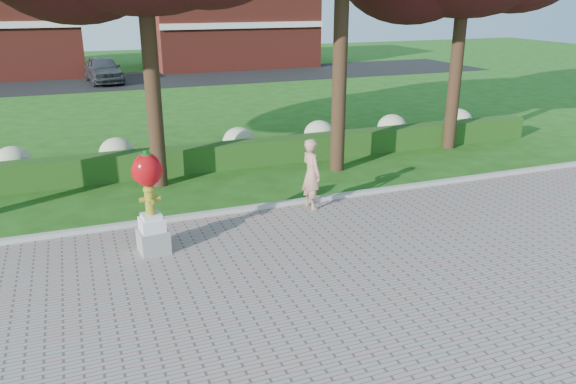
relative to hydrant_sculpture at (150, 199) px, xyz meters
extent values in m
plane|color=#204812|center=(2.85, -1.41, -1.23)|extent=(100.00, 100.00, 0.00)
cube|color=gray|center=(2.85, -5.41, -1.21)|extent=(40.00, 14.00, 0.04)
cube|color=#ADADA5|center=(2.85, 1.59, -1.16)|extent=(40.00, 0.18, 0.15)
cube|color=#1B4F16|center=(2.85, 5.59, -0.83)|extent=(24.00, 0.70, 0.80)
ellipsoid|color=#B8BB8E|center=(-3.15, 6.59, -0.68)|extent=(1.10, 1.10, 0.99)
ellipsoid|color=#B8BB8E|center=(-0.15, 6.59, -0.68)|extent=(1.10, 1.10, 0.99)
ellipsoid|color=#B8BB8E|center=(3.85, 6.59, -0.68)|extent=(1.10, 1.10, 0.99)
ellipsoid|color=#B8BB8E|center=(6.85, 6.59, -0.68)|extent=(1.10, 1.10, 0.99)
ellipsoid|color=#B8BB8E|center=(9.85, 6.59, -0.68)|extent=(1.10, 1.10, 0.99)
ellipsoid|color=#B8BB8E|center=(12.85, 6.59, -0.68)|extent=(1.10, 1.10, 0.99)
cube|color=black|center=(2.85, 26.59, -1.22)|extent=(50.00, 8.00, 0.02)
cube|color=maroon|center=(10.85, 32.59, 1.97)|extent=(12.00, 8.00, 6.40)
cylinder|color=black|center=(0.85, 4.59, 1.85)|extent=(0.44, 0.44, 6.16)
cylinder|color=black|center=(6.35, 4.09, 2.41)|extent=(0.44, 0.44, 7.28)
cylinder|color=black|center=(11.35, 5.09, 1.71)|extent=(0.44, 0.44, 5.88)
cube|color=gray|center=(0.00, 0.00, -0.95)|extent=(0.67, 0.67, 0.49)
cube|color=silver|center=(0.00, 0.00, -0.56)|extent=(0.54, 0.54, 0.27)
cube|color=silver|center=(0.00, 0.00, -0.38)|extent=(0.43, 0.43, 0.10)
cylinder|color=olive|center=(0.00, 0.00, -0.05)|extent=(0.22, 0.22, 0.55)
ellipsoid|color=olive|center=(0.00, 0.00, 0.22)|extent=(0.26, 0.26, 0.18)
cylinder|color=olive|center=(-0.16, 0.00, 0.01)|extent=(0.12, 0.11, 0.11)
cylinder|color=olive|center=(0.16, 0.00, 0.01)|extent=(0.12, 0.11, 0.11)
cylinder|color=olive|center=(0.00, -0.15, 0.01)|extent=(0.12, 0.12, 0.12)
cylinder|color=olive|center=(0.00, 0.00, 0.30)|extent=(0.08, 0.08, 0.05)
ellipsoid|color=#AB090E|center=(0.00, 0.00, 0.65)|extent=(0.62, 0.55, 0.71)
ellipsoid|color=#AB090E|center=(-0.18, 0.00, 0.63)|extent=(0.30, 0.30, 0.45)
ellipsoid|color=#AB090E|center=(0.18, 0.00, 0.63)|extent=(0.30, 0.30, 0.45)
cylinder|color=#135315|center=(0.00, 0.00, 1.00)|extent=(0.10, 0.10, 0.12)
ellipsoid|color=#135315|center=(0.00, 0.00, 0.97)|extent=(0.24, 0.24, 0.08)
imported|color=tan|center=(4.20, 1.19, -0.27)|extent=(0.53, 0.73, 1.84)
imported|color=#3A3C41|center=(0.78, 26.23, -0.40)|extent=(2.37, 4.94, 1.63)
camera|label=1|loc=(-1.28, -11.31, 4.05)|focal=35.00mm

